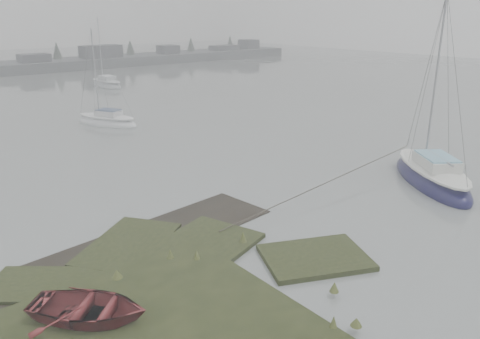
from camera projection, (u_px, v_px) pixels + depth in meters
name	position (u px, v px, depth m)	size (l,w,h in m)	color
ground	(29.00, 117.00, 38.09)	(160.00, 160.00, 0.00)	slate
far_shoreline	(139.00, 58.00, 77.32)	(60.00, 8.00, 4.15)	#4C4F51
sailboat_main	(431.00, 177.00, 23.26)	(5.90, 6.93, 9.75)	#0D0B37
sailboat_white	(107.00, 122.00, 35.39)	(3.91, 5.59, 7.57)	white
sailboat_far_b	(107.00, 84.00, 53.49)	(2.28, 5.94, 8.23)	#9EA2A8
dinghy	(88.00, 308.00, 12.56)	(2.30, 3.22, 0.67)	maroon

